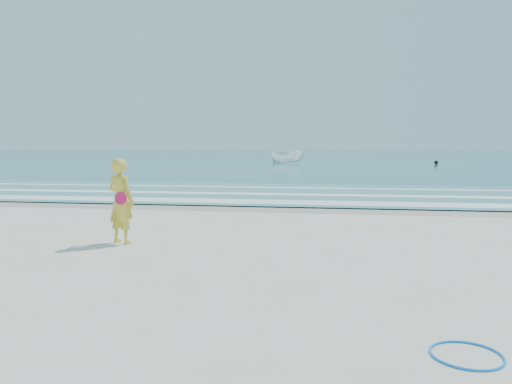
# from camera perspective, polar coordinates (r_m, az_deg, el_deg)

# --- Properties ---
(ground) EXTENTS (400.00, 400.00, 0.00)m
(ground) POSITION_cam_1_polar(r_m,az_deg,el_deg) (8.20, -8.08, -9.51)
(ground) COLOR silver
(ground) RESTS_ON ground
(wet_sand) EXTENTS (400.00, 2.40, 0.00)m
(wet_sand) POSITION_cam_1_polar(r_m,az_deg,el_deg) (16.86, 1.03, -1.79)
(wet_sand) COLOR #B2A893
(wet_sand) RESTS_ON ground
(ocean) EXTENTS (400.00, 190.00, 0.04)m
(ocean) POSITION_cam_1_polar(r_m,az_deg,el_deg) (112.61, 8.02, 4.23)
(ocean) COLOR #19727F
(ocean) RESTS_ON ground
(shallow) EXTENTS (400.00, 10.00, 0.01)m
(shallow) POSITION_cam_1_polar(r_m,az_deg,el_deg) (21.79, 2.90, -0.07)
(shallow) COLOR #59B7AD
(shallow) RESTS_ON ocean
(foam_near) EXTENTS (400.00, 1.40, 0.01)m
(foam_near) POSITION_cam_1_polar(r_m,az_deg,el_deg) (18.14, 1.62, -1.13)
(foam_near) COLOR white
(foam_near) RESTS_ON shallow
(foam_mid) EXTENTS (400.00, 0.90, 0.01)m
(foam_mid) POSITION_cam_1_polar(r_m,az_deg,el_deg) (21.00, 2.66, -0.25)
(foam_mid) COLOR white
(foam_mid) RESTS_ON shallow
(foam_far) EXTENTS (400.00, 0.60, 0.01)m
(foam_far) POSITION_cam_1_polar(r_m,az_deg,el_deg) (24.27, 3.55, 0.50)
(foam_far) COLOR white
(foam_far) RESTS_ON shallow
(hoop) EXTENTS (0.79, 0.79, 0.03)m
(hoop) POSITION_cam_1_polar(r_m,az_deg,el_deg) (5.64, 22.93, -16.77)
(hoop) COLOR #0E83FE
(hoop) RESTS_ON ground
(boat) EXTENTS (4.82, 3.10, 1.74)m
(boat) POSITION_cam_1_polar(r_m,az_deg,el_deg) (58.77, 3.64, 4.17)
(boat) COLOR white
(boat) RESTS_ON ocean
(buoy) EXTENTS (0.45, 0.45, 0.45)m
(buoy) POSITION_cam_1_polar(r_m,az_deg,el_deg) (57.70, 19.90, 3.20)
(buoy) COLOR black
(buoy) RESTS_ON ocean
(woman) EXTENTS (0.78, 0.65, 1.82)m
(woman) POSITION_cam_1_polar(r_m,az_deg,el_deg) (11.04, -15.18, -1.00)
(woman) COLOR yellow
(woman) RESTS_ON ground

